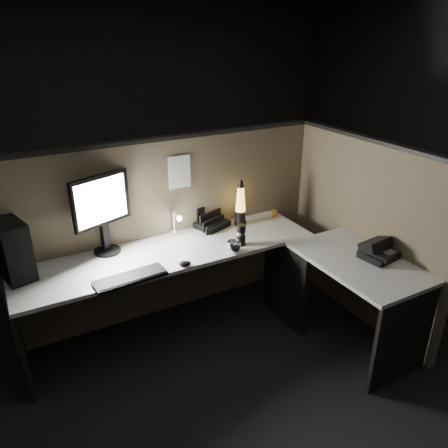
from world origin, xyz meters
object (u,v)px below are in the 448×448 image
pc_tower (10,248)px  desk_phone (377,251)px  keyboard (130,278)px  lava_lamp (240,207)px  monitor (102,207)px

pc_tower → desk_phone: size_ratio=1.49×
keyboard → lava_lamp: bearing=17.0°
keyboard → desk_phone: (1.70, -0.57, 0.04)m
monitor → keyboard: size_ratio=1.24×
monitor → pc_tower: bearing=162.8°
pc_tower → lava_lamp: (1.79, -0.02, -0.04)m
keyboard → desk_phone: bearing=-22.6°
pc_tower → keyboard: bearing=-48.7°
lava_lamp → desk_phone: (0.58, -1.00, -0.11)m
monitor → lava_lamp: 1.16m
pc_tower → keyboard: pc_tower is taller
pc_tower → monitor: (0.65, 0.04, 0.16)m
monitor → lava_lamp: monitor is taller
lava_lamp → desk_phone: size_ratio=1.44×
monitor → desk_phone: (1.72, -1.06, -0.31)m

